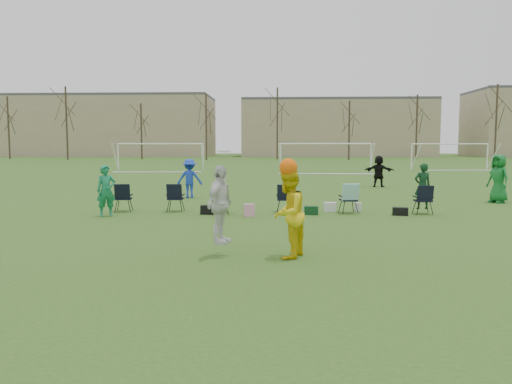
# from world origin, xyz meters

# --- Properties ---
(ground) EXTENTS (260.00, 260.00, 0.00)m
(ground) POSITION_xyz_m (0.00, 0.00, 0.00)
(ground) COLOR #2D531A
(ground) RESTS_ON ground
(fielder_green_near) EXTENTS (0.72, 0.65, 1.66)m
(fielder_green_near) POSITION_xyz_m (-5.36, 6.91, 0.83)
(fielder_green_near) COLOR #15784B
(fielder_green_near) RESTS_ON ground
(fielder_blue) EXTENTS (1.13, 0.69, 1.69)m
(fielder_blue) POSITION_xyz_m (-3.68, 12.68, 0.85)
(fielder_blue) COLOR #183AB8
(fielder_blue) RESTS_ON ground
(fielder_green_far) EXTENTS (0.95, 1.11, 1.93)m
(fielder_green_far) POSITION_xyz_m (8.96, 11.42, 0.97)
(fielder_green_far) COLOR #126927
(fielder_green_far) RESTS_ON ground
(fielder_black) EXTENTS (1.68, 1.03, 1.73)m
(fielder_black) POSITION_xyz_m (5.70, 18.79, 0.87)
(fielder_black) COLOR black
(fielder_black) RESTS_ON ground
(center_contest) EXTENTS (2.22, 1.10, 2.19)m
(center_contest) POSITION_xyz_m (-0.10, 1.24, 0.99)
(center_contest) COLOR white
(center_contest) RESTS_ON ground
(sideline_setup) EXTENTS (10.84, 1.65, 1.69)m
(sideline_setup) POSITION_xyz_m (0.38, 8.02, 0.51)
(sideline_setup) COLOR #0E361B
(sideline_setup) RESTS_ON ground
(goal_left) EXTENTS (7.39, 0.76, 2.46)m
(goal_left) POSITION_xyz_m (-10.00, 34.00, 1.92)
(goal_left) COLOR white
(goal_left) RESTS_ON ground
(goal_mid) EXTENTS (7.40, 0.63, 2.46)m
(goal_mid) POSITION_xyz_m (4.00, 32.00, 1.92)
(goal_mid) COLOR white
(goal_mid) RESTS_ON ground
(goal_right) EXTENTS (7.35, 1.14, 2.46)m
(goal_right) POSITION_xyz_m (16.00, 38.00, 1.92)
(goal_right) COLOR white
(goal_right) RESTS_ON ground
(tree_line) EXTENTS (110.28, 3.28, 11.40)m
(tree_line) POSITION_xyz_m (0.24, 69.85, 5.09)
(tree_line) COLOR #382B21
(tree_line) RESTS_ON ground
(building_row) EXTENTS (126.00, 16.00, 13.00)m
(building_row) POSITION_xyz_m (6.73, 96.00, 5.99)
(building_row) COLOR tan
(building_row) RESTS_ON ground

